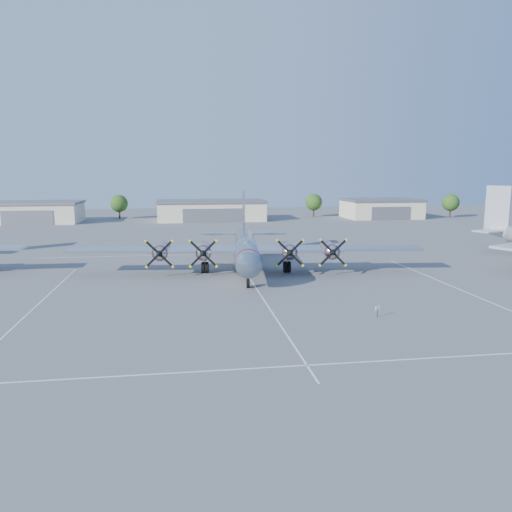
{
  "coord_description": "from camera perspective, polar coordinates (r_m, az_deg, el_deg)",
  "views": [
    {
      "loc": [
        -8.02,
        -52.61,
        12.64
      ],
      "look_at": [
        0.36,
        3.2,
        3.2
      ],
      "focal_mm": 35.0,
      "sensor_mm": 36.0,
      "label": 1
    }
  ],
  "objects": [
    {
      "name": "info_placard",
      "position": [
        45.52,
        13.72,
        -5.93
      ],
      "size": [
        0.52,
        0.27,
        1.06
      ],
      "rotation": [
        0.0,
        0.0,
        0.43
      ],
      "color": "black",
      "rests_on": "ground"
    },
    {
      "name": "hangar_center",
      "position": [
        135.17,
        -5.14,
        5.25
      ],
      "size": [
        28.6,
        14.6,
        5.4
      ],
      "color": "beige",
      "rests_on": "ground"
    },
    {
      "name": "hangar_west",
      "position": [
        139.91,
        -23.92,
        4.62
      ],
      "size": [
        22.6,
        14.6,
        5.4
      ],
      "color": "beige",
      "rests_on": "ground"
    },
    {
      "name": "tree_far_east",
      "position": [
        153.09,
        21.36,
        5.7
      ],
      "size": [
        4.8,
        4.8,
        6.64
      ],
      "color": "#382619",
      "rests_on": "ground"
    },
    {
      "name": "parking_lines",
      "position": [
        53.01,
        0.41,
        -4.29
      ],
      "size": [
        60.0,
        50.08,
        0.01
      ],
      "color": "silver",
      "rests_on": "ground"
    },
    {
      "name": "tree_east",
      "position": [
        145.9,
        6.62,
        6.13
      ],
      "size": [
        4.8,
        4.8,
        6.64
      ],
      "color": "#382619",
      "rests_on": "ground"
    },
    {
      "name": "tree_west",
      "position": [
        143.86,
        -15.38,
        5.8
      ],
      "size": [
        4.8,
        4.8,
        6.64
      ],
      "color": "#382619",
      "rests_on": "ground"
    },
    {
      "name": "main_bomber_b29",
      "position": [
        65.84,
        -1.18,
        -1.57
      ],
      "size": [
        47.54,
        34.97,
        9.87
      ],
      "primitive_type": null,
      "rotation": [
        0.0,
        0.0,
        -0.1
      ],
      "color": "silver",
      "rests_on": "ground"
    },
    {
      "name": "ground",
      "position": [
        54.7,
        0.13,
        -3.87
      ],
      "size": [
        260.0,
        260.0,
        0.0
      ],
      "primitive_type": "plane",
      "color": "#5A5A5D",
      "rests_on": "ground"
    },
    {
      "name": "hangar_east",
      "position": [
        146.1,
        14.09,
        5.32
      ],
      "size": [
        20.6,
        14.6,
        5.4
      ],
      "color": "beige",
      "rests_on": "ground"
    }
  ]
}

